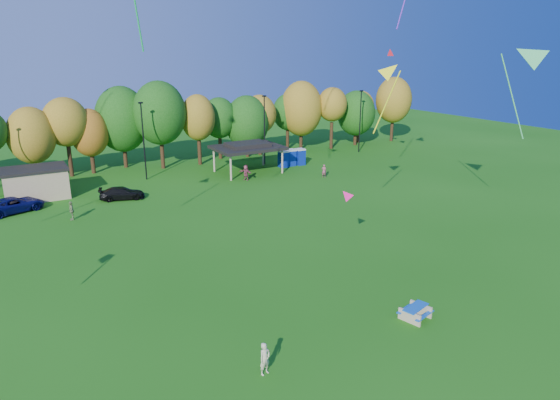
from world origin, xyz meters
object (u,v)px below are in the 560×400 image
picnic_table (415,312)px  porta_potties (291,158)px  car_c (14,205)px  kite_flyer (265,359)px  car_d (122,193)px

picnic_table → porta_potties: bearing=53.8°
car_c → kite_flyer: bearing=175.9°
car_d → picnic_table: bearing=-149.5°
car_c → car_d: bearing=-114.1°
picnic_table → kite_flyer: bearing=165.5°
picnic_table → car_d: 33.80m
porta_potties → car_c: size_ratio=0.70×
porta_potties → kite_flyer: size_ratio=2.26×
porta_potties → picnic_table: bearing=-110.9°
picnic_table → car_c: bearing=104.1°
porta_potties → picnic_table: (-14.05, -36.77, -0.66)m
kite_flyer → picnic_table: bearing=-14.1°
porta_potties → kite_flyer: 44.03m
kite_flyer → porta_potties: bearing=42.1°
porta_potties → car_d: porta_potties is taller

